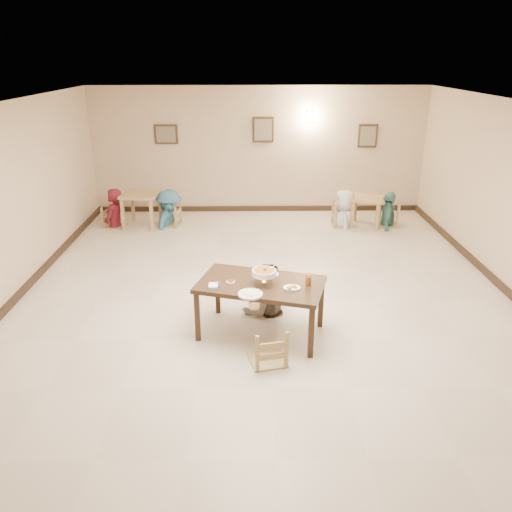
{
  "coord_description": "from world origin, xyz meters",
  "views": [
    {
      "loc": [
        -0.26,
        -7.08,
        3.66
      ],
      "look_at": [
        -0.15,
        -0.31,
        0.91
      ],
      "focal_mm": 35.0,
      "sensor_mm": 36.0,
      "label": 1
    }
  ],
  "objects_px": {
    "drink_glass": "(308,280)",
    "bg_table_left": "(141,199)",
    "chair_near": "(268,328)",
    "curry_warmer": "(264,273)",
    "bg_chair_rr": "(389,203)",
    "bg_diner_c": "(345,190)",
    "bg_chair_ll": "(113,207)",
    "chair_far": "(265,281)",
    "main_table": "(261,288)",
    "bg_table_right": "(367,203)",
    "bg_chair_lr": "(169,206)",
    "bg_diner_b": "(168,190)",
    "bg_chair_rl": "(344,203)",
    "main_diner": "(266,264)",
    "bg_diner_a": "(111,189)",
    "bg_diner_d": "(390,192)"
  },
  "relations": [
    {
      "from": "bg_table_left",
      "to": "bg_chair_rr",
      "type": "distance_m",
      "value": 5.61
    },
    {
      "from": "bg_table_left",
      "to": "bg_diner_c",
      "type": "xyz_separation_m",
      "value": [
        4.6,
        -0.03,
        0.2
      ]
    },
    {
      "from": "bg_table_right",
      "to": "bg_chair_ll",
      "type": "xyz_separation_m",
      "value": [
        -5.72,
        -0.02,
        -0.07
      ]
    },
    {
      "from": "bg_diner_c",
      "to": "main_table",
      "type": "bearing_deg",
      "value": -22.77
    },
    {
      "from": "chair_far",
      "to": "bg_table_left",
      "type": "height_order",
      "value": "chair_far"
    },
    {
      "from": "chair_far",
      "to": "bg_chair_lr",
      "type": "height_order",
      "value": "bg_chair_lr"
    },
    {
      "from": "bg_diner_b",
      "to": "bg_chair_rl",
      "type": "bearing_deg",
      "value": -76.66
    },
    {
      "from": "main_table",
      "to": "bg_chair_ll",
      "type": "height_order",
      "value": "bg_chair_ll"
    },
    {
      "from": "bg_table_right",
      "to": "bg_chair_rr",
      "type": "distance_m",
      "value": 0.51
    },
    {
      "from": "main_table",
      "to": "bg_chair_ll",
      "type": "distance_m",
      "value": 5.71
    },
    {
      "from": "bg_table_left",
      "to": "bg_chair_lr",
      "type": "relative_size",
      "value": 0.92
    },
    {
      "from": "bg_table_left",
      "to": "bg_chair_ll",
      "type": "height_order",
      "value": "bg_chair_ll"
    },
    {
      "from": "main_table",
      "to": "drink_glass",
      "type": "distance_m",
      "value": 0.66
    },
    {
      "from": "drink_glass",
      "to": "bg_table_left",
      "type": "height_order",
      "value": "drink_glass"
    },
    {
      "from": "drink_glass",
      "to": "chair_far",
      "type": "bearing_deg",
      "value": 123.95
    },
    {
      "from": "bg_diner_b",
      "to": "chair_near",
      "type": "bearing_deg",
      "value": -145.4
    },
    {
      "from": "bg_diner_d",
      "to": "bg_diner_b",
      "type": "bearing_deg",
      "value": 104.67
    },
    {
      "from": "drink_glass",
      "to": "bg_diner_c",
      "type": "xyz_separation_m",
      "value": [
        1.38,
        4.83,
        -0.03
      ]
    },
    {
      "from": "bg_table_left",
      "to": "bg_diner_a",
      "type": "distance_m",
      "value": 0.67
    },
    {
      "from": "bg_diner_a",
      "to": "chair_near",
      "type": "bearing_deg",
      "value": 45.21
    },
    {
      "from": "chair_near",
      "to": "bg_diner_a",
      "type": "bearing_deg",
      "value": -71.42
    },
    {
      "from": "chair_near",
      "to": "bg_diner_a",
      "type": "relative_size",
      "value": 0.54
    },
    {
      "from": "bg_table_right",
      "to": "bg_diner_b",
      "type": "bearing_deg",
      "value": 179.06
    },
    {
      "from": "drink_glass",
      "to": "main_diner",
      "type": "bearing_deg",
      "value": 126.23
    },
    {
      "from": "main_table",
      "to": "bg_diner_a",
      "type": "distance_m",
      "value": 5.71
    },
    {
      "from": "bg_chair_rl",
      "to": "chair_near",
      "type": "bearing_deg",
      "value": 161.63
    },
    {
      "from": "drink_glass",
      "to": "bg_chair_lr",
      "type": "height_order",
      "value": "drink_glass"
    },
    {
      "from": "bg_chair_ll",
      "to": "curry_warmer",
      "type": "bearing_deg",
      "value": -132.48
    },
    {
      "from": "bg_chair_rr",
      "to": "bg_chair_ll",
      "type": "bearing_deg",
      "value": -75.16
    },
    {
      "from": "bg_chair_rr",
      "to": "bg_diner_c",
      "type": "relative_size",
      "value": 0.63
    },
    {
      "from": "bg_chair_rl",
      "to": "bg_table_right",
      "type": "bearing_deg",
      "value": -89.49
    },
    {
      "from": "bg_chair_rl",
      "to": "bg_diner_d",
      "type": "xyz_separation_m",
      "value": [
        1.01,
        -0.01,
        0.27
      ]
    },
    {
      "from": "main_table",
      "to": "bg_table_left",
      "type": "height_order",
      "value": "main_table"
    },
    {
      "from": "chair_near",
      "to": "curry_warmer",
      "type": "bearing_deg",
      "value": -99.78
    },
    {
      "from": "main_diner",
      "to": "bg_diner_b",
      "type": "relative_size",
      "value": 0.93
    },
    {
      "from": "main_table",
      "to": "chair_near",
      "type": "bearing_deg",
      "value": -67.59
    },
    {
      "from": "bg_chair_ll",
      "to": "bg_chair_rl",
      "type": "xyz_separation_m",
      "value": [
        5.22,
        0.02,
        0.06
      ]
    },
    {
      "from": "bg_table_right",
      "to": "drink_glass",
      "type": "bearing_deg",
      "value": -111.38
    },
    {
      "from": "bg_table_right",
      "to": "bg_chair_lr",
      "type": "distance_m",
      "value": 4.49
    },
    {
      "from": "curry_warmer",
      "to": "bg_chair_rl",
      "type": "relative_size",
      "value": 0.35
    },
    {
      "from": "bg_table_left",
      "to": "bg_chair_rl",
      "type": "distance_m",
      "value": 4.6
    },
    {
      "from": "chair_far",
      "to": "main_diner",
      "type": "distance_m",
      "value": 0.33
    },
    {
      "from": "chair_far",
      "to": "chair_near",
      "type": "bearing_deg",
      "value": -107.62
    },
    {
      "from": "chair_far",
      "to": "bg_chair_lr",
      "type": "relative_size",
      "value": 0.99
    },
    {
      "from": "chair_far",
      "to": "chair_near",
      "type": "xyz_separation_m",
      "value": [
        -0.01,
        -1.43,
        0.02
      ]
    },
    {
      "from": "drink_glass",
      "to": "bg_diner_d",
      "type": "distance_m",
      "value": 5.38
    },
    {
      "from": "chair_far",
      "to": "main_table",
      "type": "bearing_deg",
      "value": -113.87
    },
    {
      "from": "bg_chair_lr",
      "to": "bg_diner_b",
      "type": "distance_m",
      "value": 0.37
    },
    {
      "from": "drink_glass",
      "to": "bg_diner_c",
      "type": "height_order",
      "value": "bg_diner_c"
    },
    {
      "from": "main_table",
      "to": "bg_chair_lr",
      "type": "bearing_deg",
      "value": 128.55
    }
  ]
}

